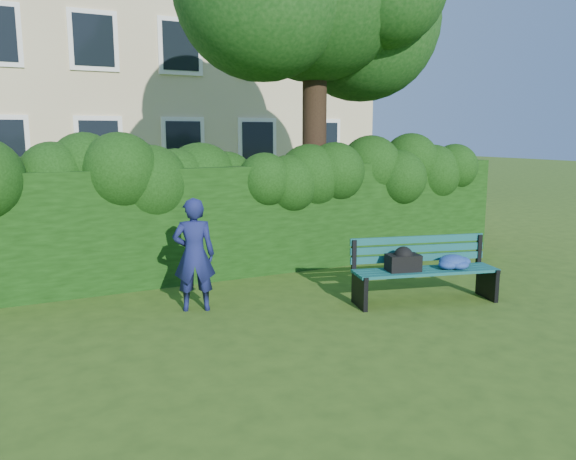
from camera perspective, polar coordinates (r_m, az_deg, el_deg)
name	(u,v)px	position (r m, az deg, el deg)	size (l,w,h in m)	color
ground	(307,305)	(7.78, 1.99, -7.59)	(80.00, 80.00, 0.00)	#304D16
apartment_building	(112,23)	(21.13, -17.48, 19.39)	(16.00, 8.08, 12.00)	tan
hedge	(246,219)	(9.52, -4.31, 1.17)	(10.00, 1.00, 1.80)	black
park_bench	(427,266)	(8.03, 13.91, -3.60)	(2.09, 1.03, 0.89)	#0D4540
man_reading	(194,255)	(7.46, -9.52, -2.49)	(0.55, 0.36, 1.50)	#161B4E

